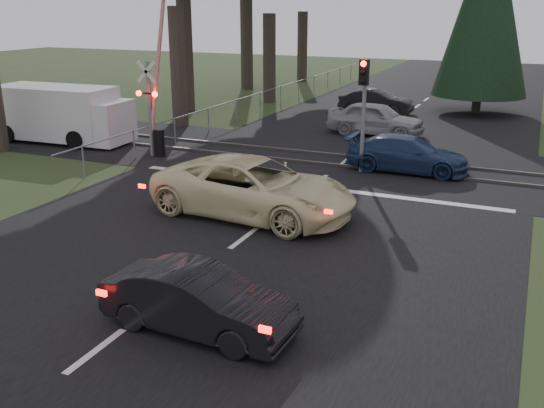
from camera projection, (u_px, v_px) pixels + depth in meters
The scene contains 16 objects.
ground at pixel (184, 284), 13.44m from camera, with size 120.00×120.00×0.00m, color #2B3C1B.
road at pixel (328, 174), 22.14m from camera, with size 14.00×100.00×0.01m, color black.
rail_corridor at pixel (344, 162), 23.88m from camera, with size 120.00×8.00×0.01m, color black.
stop_line at pixel (311, 187), 20.57m from camera, with size 13.00×0.35×0.00m, color silver.
rail_near at pixel (338, 165), 23.17m from camera, with size 120.00×0.12×0.10m, color #59544C.
rail_far at pixel (350, 156), 24.56m from camera, with size 120.00×0.12×0.10m, color #59544C.
crossing_signal at pixel (154, 106), 24.08m from camera, with size 1.62×0.38×6.96m.
traffic_signal_center at pixel (363, 96), 21.47m from camera, with size 0.32×0.48×4.10m.
conifer_tree at pixel (487, 3), 32.85m from camera, with size 5.20×5.20×11.00m.
fence_left at pixel (271, 109), 35.99m from camera, with size 0.10×36.00×1.20m, color slate, non-canonical shape.
cream_coupe at pixel (254, 188), 17.55m from camera, with size 2.77×6.01×1.67m, color beige.
dark_hatchback at pixel (199, 301), 11.33m from camera, with size 1.31×3.75×1.23m, color black.
silver_car at pixel (376, 119), 28.54m from camera, with size 1.83×4.56×1.55m, color #95979C.
blue_sedan at pixel (408, 154), 22.32m from camera, with size 1.82×4.49×1.30m, color navy.
dark_car_far at pixel (376, 102), 34.18m from camera, with size 1.43×4.11×1.35m, color black.
white_van at pixel (64, 114), 27.01m from camera, with size 6.39×2.69×2.45m.
Camera 1 is at (6.69, -10.40, 5.89)m, focal length 40.00 mm.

